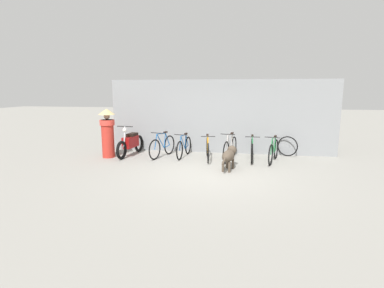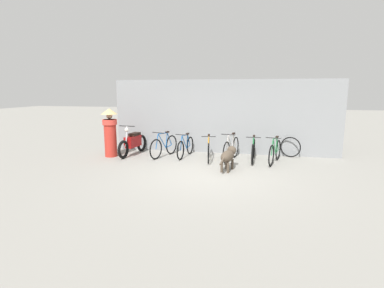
# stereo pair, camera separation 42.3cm
# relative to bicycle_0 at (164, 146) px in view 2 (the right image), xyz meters

# --- Properties ---
(ground_plane) EXTENTS (60.00, 60.00, 0.00)m
(ground_plane) POSITION_rel_bicycle_0_xyz_m (1.89, -1.94, -0.37)
(ground_plane) COLOR gray
(shop_wall_back) EXTENTS (8.22, 0.20, 2.67)m
(shop_wall_back) POSITION_rel_bicycle_0_xyz_m (1.89, 1.13, 0.97)
(shop_wall_back) COLOR gray
(shop_wall_back) RESTS_ON ground
(bicycle_0) EXTENTS (0.57, 1.60, 0.90)m
(bicycle_0) POSITION_rel_bicycle_0_xyz_m (0.00, 0.00, 0.00)
(bicycle_0) COLOR black
(bicycle_0) RESTS_ON ground
(bicycle_1) EXTENTS (0.46, 1.61, 0.84)m
(bicycle_1) POSITION_rel_bicycle_0_xyz_m (0.74, 0.12, -0.02)
(bicycle_1) COLOR black
(bicycle_1) RESTS_ON ground
(bicycle_2) EXTENTS (0.46, 1.73, 0.85)m
(bicycle_2) POSITION_rel_bicycle_0_xyz_m (1.59, -0.09, -0.01)
(bicycle_2) COLOR black
(bicycle_2) RESTS_ON ground
(bicycle_3) EXTENTS (0.49, 1.73, 0.92)m
(bicycle_3) POSITION_rel_bicycle_0_xyz_m (2.34, -0.06, 0.02)
(bicycle_3) COLOR black
(bicycle_3) RESTS_ON ground
(bicycle_4) EXTENTS (0.46, 1.70, 0.85)m
(bicycle_4) POSITION_rel_bicycle_0_xyz_m (3.05, 0.03, -0.02)
(bicycle_4) COLOR black
(bicycle_4) RESTS_ON ground
(bicycle_5) EXTENTS (0.54, 1.62, 0.87)m
(bicycle_5) POSITION_rel_bicycle_0_xyz_m (3.73, -0.11, -0.01)
(bicycle_5) COLOR black
(bicycle_5) RESTS_ON ground
(motorcycle) EXTENTS (0.58, 1.93, 1.09)m
(motorcycle) POSITION_rel_bicycle_0_xyz_m (-1.17, 0.03, 0.07)
(motorcycle) COLOR black
(motorcycle) RESTS_ON ground
(stray_dog) EXTENTS (0.47, 1.27, 0.65)m
(stray_dog) POSITION_rel_bicycle_0_xyz_m (2.37, -1.29, 0.06)
(stray_dog) COLOR #4C3F33
(stray_dog) RESTS_ON ground
(person_in_robes) EXTENTS (0.77, 0.77, 1.67)m
(person_in_robes) POSITION_rel_bicycle_0_xyz_m (-1.82, -0.38, 0.54)
(person_in_robes) COLOR #B72D23
(person_in_robes) RESTS_ON ground
(spare_tire_left) EXTENTS (0.67, 0.29, 0.71)m
(spare_tire_left) POSITION_rel_bicycle_0_xyz_m (4.29, 0.87, -0.01)
(spare_tire_left) COLOR black
(spare_tire_left) RESTS_ON ground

